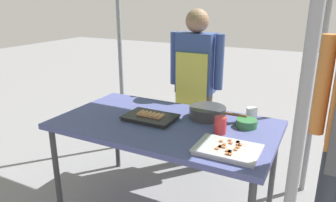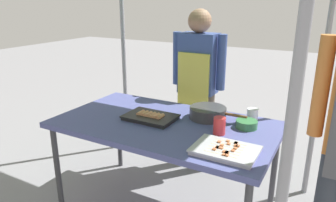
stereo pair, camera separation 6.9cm
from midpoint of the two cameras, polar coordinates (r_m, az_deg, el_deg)
stall_table at (r=2.34m, az=0.25°, el=-5.06°), size 1.60×0.90×0.75m
tray_grilled_sausages at (r=2.37m, az=-2.34°, el=-2.89°), size 0.38×0.26×0.05m
tray_meat_skewers at (r=1.91m, az=11.34°, el=-8.72°), size 0.38×0.27×0.04m
cooking_wok at (r=2.41m, az=8.07°, el=-2.04°), size 0.44×0.28×0.09m
condiment_bowl at (r=2.29m, az=14.82°, el=-4.07°), size 0.15×0.15×0.06m
drink_cup_near_edge at (r=2.14m, az=10.18°, el=-4.43°), size 0.08×0.08×0.12m
drink_cup_by_wok at (r=2.45m, az=15.76°, el=-2.29°), size 0.08×0.08×0.08m
vendor_woman at (r=2.96m, az=6.07°, el=3.95°), size 0.52×0.22×1.53m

